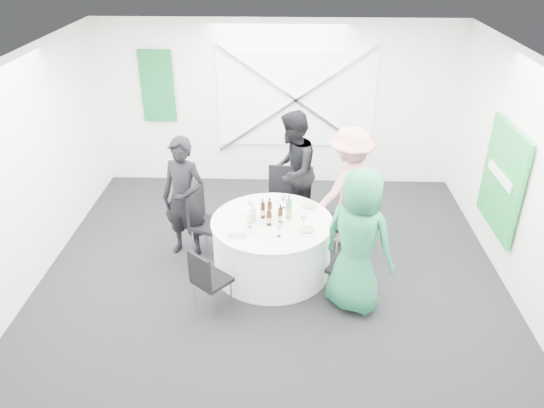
{
  "coord_description": "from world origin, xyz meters",
  "views": [
    {
      "loc": [
        0.21,
        -5.63,
        4.13
      ],
      "look_at": [
        0.0,
        0.2,
        1.0
      ],
      "focal_mm": 35.0,
      "sensor_mm": 36.0,
      "label": 1
    }
  ],
  "objects_px": {
    "green_water_bottle": "(289,209)",
    "chair_back_right": "(347,213)",
    "person_man_back_left": "(184,198)",
    "person_man_back": "(292,171)",
    "chair_back": "(282,194)",
    "chair_front_right": "(353,264)",
    "chair_front_left": "(207,278)",
    "clear_water_bottle": "(253,215)",
    "person_woman_pink": "(349,187)",
    "banquet_table": "(272,246)",
    "person_woman_green": "(358,241)",
    "chair_back_left": "(204,218)"
  },
  "relations": [
    {
      "from": "green_water_bottle",
      "to": "chair_back_right",
      "type": "bearing_deg",
      "value": 31.97
    },
    {
      "from": "person_man_back_left",
      "to": "person_man_back",
      "type": "xyz_separation_m",
      "value": [
        1.44,
        0.83,
        0.04
      ]
    },
    {
      "from": "chair_back",
      "to": "chair_front_right",
      "type": "bearing_deg",
      "value": -56.4
    },
    {
      "from": "chair_front_left",
      "to": "green_water_bottle",
      "type": "bearing_deg",
      "value": -94.99
    },
    {
      "from": "clear_water_bottle",
      "to": "chair_front_left",
      "type": "bearing_deg",
      "value": -121.16
    },
    {
      "from": "chair_back_right",
      "to": "person_man_back",
      "type": "xyz_separation_m",
      "value": [
        -0.77,
        0.64,
        0.33
      ]
    },
    {
      "from": "person_man_back",
      "to": "person_woman_pink",
      "type": "bearing_deg",
      "value": 71.84
    },
    {
      "from": "banquet_table",
      "to": "person_man_back_left",
      "type": "relative_size",
      "value": 0.91
    },
    {
      "from": "chair_front_left",
      "to": "clear_water_bottle",
      "type": "xyz_separation_m",
      "value": [
        0.48,
        0.8,
        0.39
      ]
    },
    {
      "from": "chair_back",
      "to": "person_woman_green",
      "type": "bearing_deg",
      "value": -57.14
    },
    {
      "from": "banquet_table",
      "to": "person_woman_green",
      "type": "xyz_separation_m",
      "value": [
        1.01,
        -0.67,
        0.51
      ]
    },
    {
      "from": "chair_back",
      "to": "chair_front_left",
      "type": "xyz_separation_m",
      "value": [
        -0.83,
        -1.94,
        -0.1
      ]
    },
    {
      "from": "chair_back",
      "to": "person_woman_pink",
      "type": "distance_m",
      "value": 1.02
    },
    {
      "from": "person_man_back_left",
      "to": "banquet_table",
      "type": "bearing_deg",
      "value": -0.0
    },
    {
      "from": "chair_front_left",
      "to": "banquet_table",
      "type": "bearing_deg",
      "value": -90.0
    },
    {
      "from": "banquet_table",
      "to": "person_man_back_left",
      "type": "distance_m",
      "value": 1.34
    },
    {
      "from": "person_woman_pink",
      "to": "green_water_bottle",
      "type": "relative_size",
      "value": 5.44
    },
    {
      "from": "person_man_back",
      "to": "person_woman_pink",
      "type": "xyz_separation_m",
      "value": [
        0.79,
        -0.45,
        -0.03
      ]
    },
    {
      "from": "banquet_table",
      "to": "chair_back_right",
      "type": "relative_size",
      "value": 1.62
    },
    {
      "from": "banquet_table",
      "to": "green_water_bottle",
      "type": "bearing_deg",
      "value": 19.12
    },
    {
      "from": "person_woman_pink",
      "to": "banquet_table",
      "type": "bearing_deg",
      "value": -0.0
    },
    {
      "from": "chair_front_right",
      "to": "person_man_back_left",
      "type": "relative_size",
      "value": 0.51
    },
    {
      "from": "green_water_bottle",
      "to": "chair_front_left",
      "type": "bearing_deg",
      "value": -134.93
    },
    {
      "from": "chair_back_right",
      "to": "chair_back_left",
      "type": "bearing_deg",
      "value": -114.02
    },
    {
      "from": "chair_front_left",
      "to": "person_man_back",
      "type": "distance_m",
      "value": 2.34
    },
    {
      "from": "chair_back_right",
      "to": "person_woman_pink",
      "type": "xyz_separation_m",
      "value": [
        0.02,
        0.19,
        0.3
      ]
    },
    {
      "from": "person_woman_green",
      "to": "green_water_bottle",
      "type": "distance_m",
      "value": 1.09
    },
    {
      "from": "chair_front_right",
      "to": "clear_water_bottle",
      "type": "bearing_deg",
      "value": -82.48
    },
    {
      "from": "person_woman_green",
      "to": "banquet_table",
      "type": "bearing_deg",
      "value": 0.0
    },
    {
      "from": "chair_back_right",
      "to": "chair_front_left",
      "type": "bearing_deg",
      "value": -79.96
    },
    {
      "from": "chair_back_left",
      "to": "person_man_back_left",
      "type": "xyz_separation_m",
      "value": [
        -0.25,
        0.0,
        0.29
      ]
    },
    {
      "from": "chair_front_right",
      "to": "person_woman_pink",
      "type": "height_order",
      "value": "person_woman_pink"
    },
    {
      "from": "person_woman_green",
      "to": "chair_back",
      "type": "bearing_deg",
      "value": -29.13
    },
    {
      "from": "chair_front_right",
      "to": "person_woman_pink",
      "type": "bearing_deg",
      "value": -151.76
    },
    {
      "from": "chair_back_left",
      "to": "chair_back",
      "type": "bearing_deg",
      "value": -34.27
    },
    {
      "from": "chair_front_right",
      "to": "clear_water_bottle",
      "type": "height_order",
      "value": "clear_water_bottle"
    },
    {
      "from": "person_man_back_left",
      "to": "clear_water_bottle",
      "type": "distance_m",
      "value": 1.05
    },
    {
      "from": "person_man_back_left",
      "to": "person_woman_pink",
      "type": "bearing_deg",
      "value": 27.79
    },
    {
      "from": "person_man_back",
      "to": "clear_water_bottle",
      "type": "height_order",
      "value": "person_man_back"
    },
    {
      "from": "banquet_table",
      "to": "chair_back_right",
      "type": "height_order",
      "value": "chair_back_right"
    },
    {
      "from": "chair_back_left",
      "to": "chair_front_right",
      "type": "height_order",
      "value": "chair_back_left"
    },
    {
      "from": "person_man_back_left",
      "to": "person_man_back",
      "type": "bearing_deg",
      "value": 48.08
    },
    {
      "from": "chair_front_left",
      "to": "person_woman_green",
      "type": "bearing_deg",
      "value": -133.88
    },
    {
      "from": "person_man_back",
      "to": "person_man_back_left",
      "type": "bearing_deg",
      "value": -48.34
    },
    {
      "from": "person_woman_pink",
      "to": "green_water_bottle",
      "type": "xyz_separation_m",
      "value": [
        -0.83,
        -0.7,
        0.02
      ]
    },
    {
      "from": "chair_front_right",
      "to": "person_man_back",
      "type": "height_order",
      "value": "person_man_back"
    },
    {
      "from": "chair_back_right",
      "to": "person_woman_green",
      "type": "distance_m",
      "value": 1.3
    },
    {
      "from": "chair_front_right",
      "to": "person_man_back_left",
      "type": "xyz_separation_m",
      "value": [
        -2.18,
        0.97,
        0.34
      ]
    },
    {
      "from": "chair_front_left",
      "to": "chair_back_left",
      "type": "bearing_deg",
      "value": -39.94
    },
    {
      "from": "chair_front_right",
      "to": "chair_back_right",
      "type": "bearing_deg",
      "value": -151.13
    }
  ]
}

